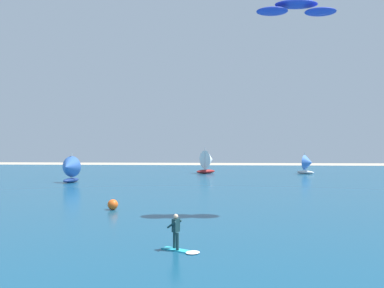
{
  "coord_description": "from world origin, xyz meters",
  "views": [
    {
      "loc": [
        1.08,
        -3.42,
        4.97
      ],
      "look_at": [
        -0.27,
        17.78,
        5.0
      ],
      "focal_mm": 39.15,
      "sensor_mm": 36.0,
      "label": 1
    }
  ],
  "objects_px": {
    "kitesurfer": "(179,238)",
    "sailboat_far_left": "(69,169)",
    "kite": "(296,9)",
    "sailboat_trailing": "(208,162)",
    "sailboat_mid_right": "(308,164)",
    "marker_buoy": "(113,205)"
  },
  "relations": [
    {
      "from": "kite",
      "to": "marker_buoy",
      "type": "xyz_separation_m",
      "value": [
        -13.08,
        2.52,
        -13.56
      ]
    },
    {
      "from": "sailboat_far_left",
      "to": "sailboat_mid_right",
      "type": "bearing_deg",
      "value": 28.17
    },
    {
      "from": "sailboat_far_left",
      "to": "sailboat_trailing",
      "type": "bearing_deg",
      "value": 47.13
    },
    {
      "from": "kitesurfer",
      "to": "marker_buoy",
      "type": "distance_m",
      "value": 13.19
    },
    {
      "from": "sailboat_far_left",
      "to": "sailboat_mid_right",
      "type": "relative_size",
      "value": 1.08
    },
    {
      "from": "kitesurfer",
      "to": "sailboat_trailing",
      "type": "height_order",
      "value": "sailboat_trailing"
    },
    {
      "from": "sailboat_mid_right",
      "to": "marker_buoy",
      "type": "xyz_separation_m",
      "value": [
        -22.64,
        -39.35,
        -1.23
      ]
    },
    {
      "from": "sailboat_trailing",
      "to": "marker_buoy",
      "type": "relative_size",
      "value": 5.58
    },
    {
      "from": "kite",
      "to": "sailboat_trailing",
      "type": "bearing_deg",
      "value": 99.28
    },
    {
      "from": "kite",
      "to": "marker_buoy",
      "type": "bearing_deg",
      "value": 169.09
    },
    {
      "from": "sailboat_mid_right",
      "to": "sailboat_trailing",
      "type": "bearing_deg",
      "value": 178.18
    },
    {
      "from": "kite",
      "to": "sailboat_mid_right",
      "type": "distance_m",
      "value": 44.68
    },
    {
      "from": "kitesurfer",
      "to": "sailboat_mid_right",
      "type": "distance_m",
      "value": 53.68
    },
    {
      "from": "sailboat_far_left",
      "to": "marker_buoy",
      "type": "bearing_deg",
      "value": -62.44
    },
    {
      "from": "kitesurfer",
      "to": "kite",
      "type": "height_order",
      "value": "kite"
    },
    {
      "from": "sailboat_trailing",
      "to": "sailboat_far_left",
      "type": "bearing_deg",
      "value": -132.87
    },
    {
      "from": "marker_buoy",
      "to": "sailboat_mid_right",
      "type": "bearing_deg",
      "value": 60.09
    },
    {
      "from": "kitesurfer",
      "to": "sailboat_far_left",
      "type": "height_order",
      "value": "sailboat_far_left"
    },
    {
      "from": "sailboat_mid_right",
      "to": "marker_buoy",
      "type": "relative_size",
      "value": 4.51
    },
    {
      "from": "kite",
      "to": "sailboat_far_left",
      "type": "distance_m",
      "value": 36.06
    },
    {
      "from": "sailboat_trailing",
      "to": "marker_buoy",
      "type": "bearing_deg",
      "value": -98.78
    },
    {
      "from": "sailboat_mid_right",
      "to": "kitesurfer",
      "type": "bearing_deg",
      "value": -107.96
    }
  ]
}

